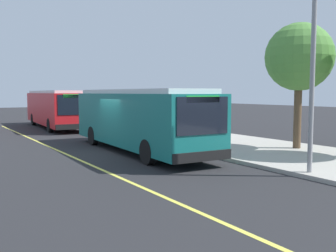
{
  "coord_description": "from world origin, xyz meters",
  "views": [
    {
      "loc": [
        16.67,
        -7.49,
        2.8
      ],
      "look_at": [
        2.41,
        1.45,
        1.34
      ],
      "focal_mm": 41.22,
      "sensor_mm": 36.0,
      "label": 1
    }
  ],
  "objects_px": {
    "transit_bus_second": "(56,108)",
    "pedestrian_commuter": "(180,123)",
    "transit_bus_main": "(139,118)",
    "waiting_bench": "(195,131)",
    "route_sign_post": "(201,110)"
  },
  "relations": [
    {
      "from": "waiting_bench",
      "to": "pedestrian_commuter",
      "type": "distance_m",
      "value": 1.09
    },
    {
      "from": "waiting_bench",
      "to": "route_sign_post",
      "type": "distance_m",
      "value": 3.34
    },
    {
      "from": "route_sign_post",
      "to": "pedestrian_commuter",
      "type": "distance_m",
      "value": 2.89
    },
    {
      "from": "waiting_bench",
      "to": "pedestrian_commuter",
      "type": "xyz_separation_m",
      "value": [
        -0.08,
        -0.98,
        0.48
      ]
    },
    {
      "from": "transit_bus_second",
      "to": "route_sign_post",
      "type": "xyz_separation_m",
      "value": [
        15.64,
        2.61,
        0.34
      ]
    },
    {
      "from": "transit_bus_main",
      "to": "waiting_bench",
      "type": "xyz_separation_m",
      "value": [
        -1.44,
        4.39,
        -0.98
      ]
    },
    {
      "from": "route_sign_post",
      "to": "pedestrian_commuter",
      "type": "xyz_separation_m",
      "value": [
        -2.7,
        0.63,
        -0.84
      ]
    },
    {
      "from": "transit_bus_second",
      "to": "waiting_bench",
      "type": "distance_m",
      "value": 13.72
    },
    {
      "from": "transit_bus_main",
      "to": "pedestrian_commuter",
      "type": "relative_size",
      "value": 6.43
    },
    {
      "from": "transit_bus_second",
      "to": "route_sign_post",
      "type": "bearing_deg",
      "value": 9.48
    },
    {
      "from": "route_sign_post",
      "to": "pedestrian_commuter",
      "type": "relative_size",
      "value": 1.66
    },
    {
      "from": "transit_bus_second",
      "to": "route_sign_post",
      "type": "distance_m",
      "value": 15.86
    },
    {
      "from": "transit_bus_second",
      "to": "pedestrian_commuter",
      "type": "bearing_deg",
      "value": 14.06
    },
    {
      "from": "transit_bus_second",
      "to": "pedestrian_commuter",
      "type": "relative_size",
      "value": 6.78
    },
    {
      "from": "transit_bus_second",
      "to": "pedestrian_commuter",
      "type": "height_order",
      "value": "transit_bus_second"
    }
  ]
}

